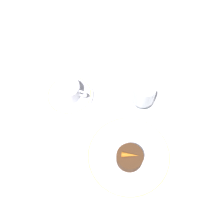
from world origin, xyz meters
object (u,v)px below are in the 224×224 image
at_px(dinner_plate, 129,156).
at_px(dessert_cake, 130,158).
at_px(fork, 188,168).
at_px(coffee_cup, 68,90).
at_px(wine_glass, 142,93).

bearing_deg(dinner_plate, dessert_cake, -69.17).
distance_m(fork, dessert_cake, 0.18).
bearing_deg(coffee_cup, fork, -16.65).
xyz_separation_m(coffee_cup, dessert_cake, (0.25, -0.16, -0.00)).
height_order(coffee_cup, fork, coffee_cup).
bearing_deg(dinner_plate, wine_glass, 93.92).
height_order(dinner_plate, dessert_cake, dessert_cake).
xyz_separation_m(coffee_cup, wine_glass, (0.24, 0.04, 0.03)).
xyz_separation_m(wine_glass, dessert_cake, (0.02, -0.20, -0.04)).
bearing_deg(wine_glass, coffee_cup, -170.13).
distance_m(dinner_plate, wine_glass, 0.20).
height_order(coffee_cup, wine_glass, wine_glass).
xyz_separation_m(wine_glass, fork, (0.19, -0.17, -0.07)).
xyz_separation_m(dinner_plate, dessert_cake, (0.00, -0.01, 0.03)).
relative_size(dinner_plate, dessert_cake, 3.39).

